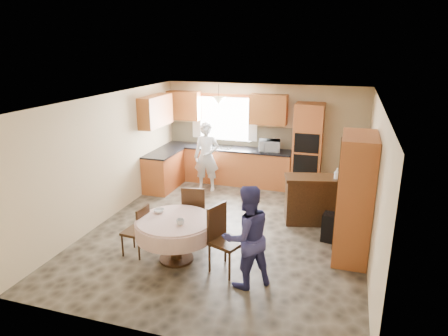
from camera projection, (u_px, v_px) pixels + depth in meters
floor at (228, 231)px, 7.63m from camera, size 5.00×6.00×0.01m
ceiling at (228, 99)px, 6.89m from camera, size 5.00×6.00×0.01m
wall_back at (263, 134)px, 9.99m from camera, size 5.00×0.02×2.50m
wall_front at (151, 243)px, 4.53m from camera, size 5.00×0.02×2.50m
wall_left at (109, 157)px, 7.98m from camera, size 0.02×6.00×2.50m
wall_right at (374, 182)px, 6.54m from camera, size 0.02×6.00×2.50m
window at (225, 119)px, 10.16m from camera, size 1.40×0.03×1.10m
curtain_left at (197, 115)px, 10.31m from camera, size 0.22×0.02×1.15m
curtain_right at (253, 119)px, 9.88m from camera, size 0.22×0.02×1.15m
base_cab_back at (227, 166)px, 10.20m from camera, size 3.30×0.60×0.88m
counter_back at (227, 148)px, 10.07m from camera, size 3.30×0.64×0.04m
base_cab_left at (164, 171)px, 9.77m from camera, size 0.60×1.20×0.88m
counter_left at (163, 153)px, 9.64m from camera, size 0.64×1.20×0.04m
backsplash at (230, 135)px, 10.25m from camera, size 3.30×0.02×0.55m
wall_cab_left at (184, 105)px, 10.24m from camera, size 0.85×0.33×0.72m
wall_cab_right at (268, 109)px, 9.60m from camera, size 0.90×0.33×0.72m
wall_cab_side at (156, 111)px, 9.38m from camera, size 0.33×1.20×0.72m
oven_tower at (308, 148)px, 9.44m from camera, size 0.66×0.62×2.12m
oven_upper at (307, 143)px, 9.09m from camera, size 0.56×0.01×0.45m
oven_lower at (305, 164)px, 9.24m from camera, size 0.56×0.01×0.45m
pendant at (219, 101)px, 9.57m from camera, size 0.36×0.36×0.18m
sideboard at (316, 201)px, 7.86m from camera, size 1.35×0.81×0.90m
space_heater at (333, 228)px, 7.15m from camera, size 0.42×0.32×0.52m
cupboard at (355, 197)px, 6.46m from camera, size 0.54×1.09×2.07m
dining_table at (175, 228)px, 6.44m from camera, size 1.28×1.28×0.73m
chair_left at (139, 228)px, 6.63m from camera, size 0.41×0.41×0.87m
chair_back at (195, 210)px, 7.19m from camera, size 0.50×0.50×1.01m
chair_right at (223, 235)px, 6.17m from camera, size 0.59×0.59×1.06m
framed_picture at (372, 152)px, 7.17m from camera, size 0.06×0.57×0.47m
microwave at (269, 146)px, 9.66m from camera, size 0.56×0.43×0.28m
person_sink at (207, 157)px, 9.55m from camera, size 0.66×0.48×1.66m
person_dining at (247, 237)px, 5.71m from camera, size 0.95×0.94×1.55m
bowl_sideboard at (297, 176)px, 7.84m from camera, size 0.25×0.25×0.06m
bottle_sideboard at (337, 175)px, 7.59m from camera, size 0.13×0.13×0.27m
cup_table at (180, 222)px, 6.18m from camera, size 0.15×0.15×0.10m
bowl_table at (159, 211)px, 6.64m from camera, size 0.19×0.19×0.06m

